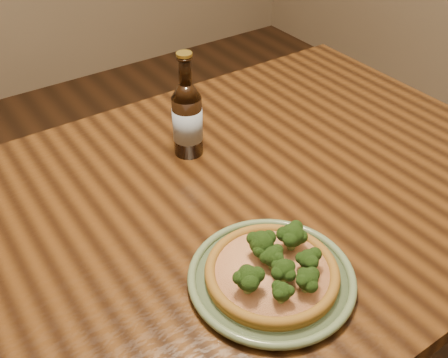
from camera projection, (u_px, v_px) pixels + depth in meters
table at (177, 256)px, 1.04m from camera, size 1.60×0.90×0.75m
plate at (271, 278)px, 0.86m from camera, size 0.28×0.28×0.02m
pizza at (273, 270)px, 0.85m from camera, size 0.22×0.22×0.07m
beer_bottle at (187, 118)px, 1.12m from camera, size 0.07×0.07×0.24m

